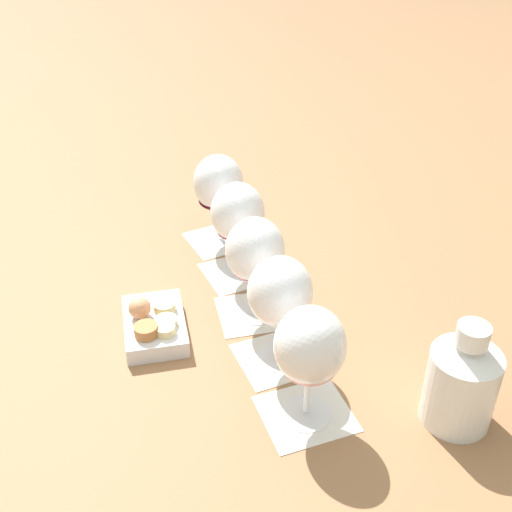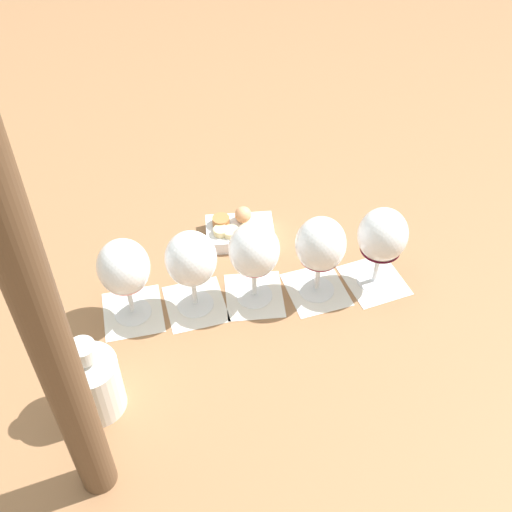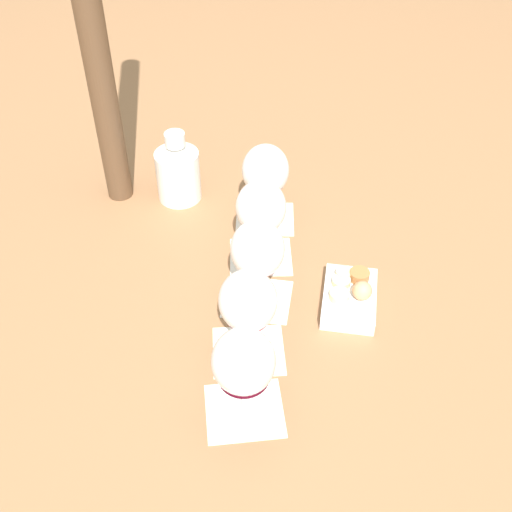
{
  "view_description": "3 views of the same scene",
  "coord_description": "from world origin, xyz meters",
  "px_view_note": "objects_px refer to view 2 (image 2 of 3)",
  "views": [
    {
      "loc": [
        -0.75,
        -0.34,
        0.65
      ],
      "look_at": [
        -0.0,
        0.0,
        0.11
      ],
      "focal_mm": 45.0,
      "sensor_mm": 36.0,
      "label": 1
    },
    {
      "loc": [
        0.42,
        -0.69,
        0.91
      ],
      "look_at": [
        -0.0,
        0.0,
        0.11
      ],
      "focal_mm": 45.0,
      "sensor_mm": 36.0,
      "label": 2
    },
    {
      "loc": [
        0.55,
        0.57,
        0.84
      ],
      "look_at": [
        -0.0,
        0.0,
        0.11
      ],
      "focal_mm": 45.0,
      "sensor_mm": 36.0,
      "label": 3
    }
  ],
  "objects_px": {
    "wine_glass_4": "(382,238)",
    "umbrella_pole": "(37,309)",
    "wine_glass_0": "(124,270)",
    "wine_glass_3": "(320,247)",
    "wine_glass_2": "(254,253)",
    "ceramic_vase": "(92,380)",
    "wine_glass_1": "(191,262)",
    "snack_dish": "(239,230)"
  },
  "relations": [
    {
      "from": "wine_glass_4",
      "to": "snack_dish",
      "type": "bearing_deg",
      "value": -173.52
    },
    {
      "from": "wine_glass_2",
      "to": "ceramic_vase",
      "type": "relative_size",
      "value": 1.1
    },
    {
      "from": "umbrella_pole",
      "to": "wine_glass_3",
      "type": "bearing_deg",
      "value": 78.6
    },
    {
      "from": "wine_glass_4",
      "to": "umbrella_pole",
      "type": "bearing_deg",
      "value": -107.72
    },
    {
      "from": "ceramic_vase",
      "to": "umbrella_pole",
      "type": "height_order",
      "value": "umbrella_pole"
    },
    {
      "from": "wine_glass_2",
      "to": "wine_glass_4",
      "type": "distance_m",
      "value": 0.24
    },
    {
      "from": "wine_glass_2",
      "to": "wine_glass_3",
      "type": "height_order",
      "value": "same"
    },
    {
      "from": "wine_glass_3",
      "to": "umbrella_pole",
      "type": "height_order",
      "value": "umbrella_pole"
    },
    {
      "from": "ceramic_vase",
      "to": "umbrella_pole",
      "type": "distance_m",
      "value": 0.35
    },
    {
      "from": "wine_glass_2",
      "to": "wine_glass_0",
      "type": "bearing_deg",
      "value": -138.27
    },
    {
      "from": "wine_glass_3",
      "to": "snack_dish",
      "type": "distance_m",
      "value": 0.23
    },
    {
      "from": "wine_glass_4",
      "to": "ceramic_vase",
      "type": "height_order",
      "value": "wine_glass_4"
    },
    {
      "from": "wine_glass_1",
      "to": "ceramic_vase",
      "type": "relative_size",
      "value": 1.1
    },
    {
      "from": "wine_glass_1",
      "to": "snack_dish",
      "type": "xyz_separation_m",
      "value": [
        -0.03,
        0.2,
        -0.09
      ]
    },
    {
      "from": "ceramic_vase",
      "to": "snack_dish",
      "type": "distance_m",
      "value": 0.46
    },
    {
      "from": "wine_glass_1",
      "to": "wine_glass_2",
      "type": "xyz_separation_m",
      "value": [
        0.08,
        0.08,
        -0.0
      ]
    },
    {
      "from": "wine_glass_0",
      "to": "umbrella_pole",
      "type": "relative_size",
      "value": 0.22
    },
    {
      "from": "wine_glass_3",
      "to": "ceramic_vase",
      "type": "bearing_deg",
      "value": -114.76
    },
    {
      "from": "wine_glass_1",
      "to": "snack_dish",
      "type": "distance_m",
      "value": 0.22
    },
    {
      "from": "snack_dish",
      "to": "wine_glass_1",
      "type": "bearing_deg",
      "value": -81.92
    },
    {
      "from": "wine_glass_4",
      "to": "ceramic_vase",
      "type": "xyz_separation_m",
      "value": [
        -0.27,
        -0.49,
        -0.05
      ]
    },
    {
      "from": "wine_glass_4",
      "to": "ceramic_vase",
      "type": "relative_size",
      "value": 1.1
    },
    {
      "from": "ceramic_vase",
      "to": "wine_glass_2",
      "type": "bearing_deg",
      "value": 74.17
    },
    {
      "from": "wine_glass_1",
      "to": "wine_glass_2",
      "type": "distance_m",
      "value": 0.11
    },
    {
      "from": "wine_glass_0",
      "to": "ceramic_vase",
      "type": "relative_size",
      "value": 1.1
    },
    {
      "from": "wine_glass_0",
      "to": "snack_dish",
      "type": "height_order",
      "value": "wine_glass_0"
    },
    {
      "from": "wine_glass_0",
      "to": "wine_glass_3",
      "type": "bearing_deg",
      "value": 40.63
    },
    {
      "from": "wine_glass_3",
      "to": "wine_glass_0",
      "type": "bearing_deg",
      "value": -139.37
    },
    {
      "from": "ceramic_vase",
      "to": "wine_glass_0",
      "type": "bearing_deg",
      "value": 112.7
    },
    {
      "from": "wine_glass_0",
      "to": "wine_glass_2",
      "type": "xyz_separation_m",
      "value": [
        0.17,
        0.15,
        -0.0
      ]
    },
    {
      "from": "wine_glass_1",
      "to": "wine_glass_2",
      "type": "bearing_deg",
      "value": 42.4
    },
    {
      "from": "umbrella_pole",
      "to": "wine_glass_2",
      "type": "bearing_deg",
      "value": 88.91
    },
    {
      "from": "wine_glass_3",
      "to": "ceramic_vase",
      "type": "distance_m",
      "value": 0.45
    },
    {
      "from": "wine_glass_1",
      "to": "ceramic_vase",
      "type": "xyz_separation_m",
      "value": [
        -0.01,
        -0.26,
        -0.05
      ]
    },
    {
      "from": "wine_glass_1",
      "to": "wine_glass_3",
      "type": "height_order",
      "value": "same"
    },
    {
      "from": "wine_glass_2",
      "to": "ceramic_vase",
      "type": "distance_m",
      "value": 0.35
    },
    {
      "from": "ceramic_vase",
      "to": "wine_glass_4",
      "type": "bearing_deg",
      "value": 60.75
    },
    {
      "from": "snack_dish",
      "to": "umbrella_pole",
      "type": "bearing_deg",
      "value": -79.47
    },
    {
      "from": "wine_glass_4",
      "to": "wine_glass_0",
      "type": "bearing_deg",
      "value": -138.72
    },
    {
      "from": "wine_glass_3",
      "to": "umbrella_pole",
      "type": "relative_size",
      "value": 0.22
    },
    {
      "from": "ceramic_vase",
      "to": "snack_dish",
      "type": "bearing_deg",
      "value": 92.05
    },
    {
      "from": "wine_glass_2",
      "to": "wine_glass_4",
      "type": "height_order",
      "value": "same"
    }
  ]
}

